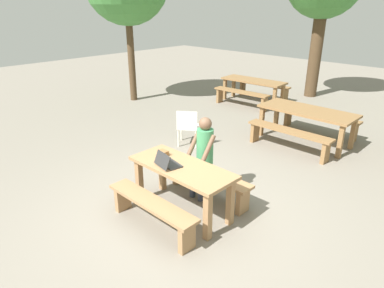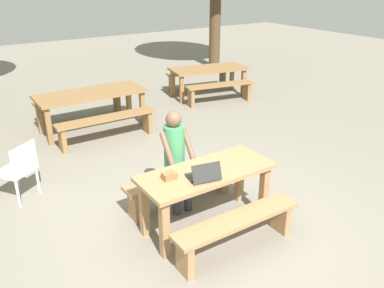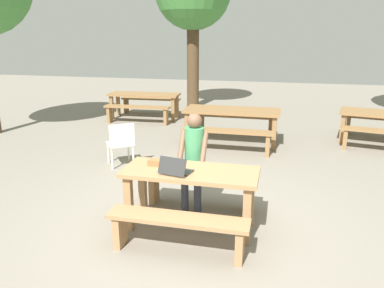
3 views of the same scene
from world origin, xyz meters
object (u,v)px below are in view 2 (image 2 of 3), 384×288
(small_pouch, at_px, (169,176))
(picnic_table_distant, at_px, (208,72))
(picnic_table_mid, at_px, (91,98))
(laptop, at_px, (204,174))
(plastic_chair, at_px, (19,170))
(picnic_table_front, at_px, (207,181))
(person_seated, at_px, (176,155))

(small_pouch, relative_size, picnic_table_distant, 0.08)
(picnic_table_mid, relative_size, picnic_table_distant, 1.04)
(laptop, relative_size, picnic_table_distant, 0.20)
(laptop, relative_size, plastic_chair, 0.47)
(picnic_table_front, bearing_deg, laptop, -134.58)
(laptop, bearing_deg, picnic_table_distant, -114.46)
(plastic_chair, xyz_separation_m, picnic_table_distant, (4.94, 2.59, 0.16))
(laptop, bearing_deg, plastic_chair, -40.45)
(laptop, xyz_separation_m, small_pouch, (-0.32, 0.20, -0.01))
(picnic_table_front, height_order, laptop, laptop)
(small_pouch, height_order, picnic_table_mid, small_pouch)
(small_pouch, height_order, picnic_table_distant, small_pouch)
(small_pouch, bearing_deg, picnic_table_distant, 50.28)
(laptop, relative_size, person_seated, 0.29)
(small_pouch, height_order, person_seated, person_seated)
(plastic_chair, height_order, picnic_table_distant, plastic_chair)
(person_seated, distance_m, plastic_chair, 2.15)
(picnic_table_mid, bearing_deg, laptop, -92.02)
(picnic_table_front, xyz_separation_m, laptop, (-0.14, -0.15, 0.19))
(laptop, height_order, picnic_table_distant, laptop)
(plastic_chair, height_order, picnic_table_mid, plastic_chair)
(laptop, distance_m, picnic_table_mid, 3.98)
(laptop, distance_m, picnic_table_distant, 5.71)
(small_pouch, relative_size, plastic_chair, 0.19)
(picnic_table_mid, distance_m, picnic_table_distant, 3.27)
(laptop, height_order, small_pouch, laptop)
(plastic_chair, bearing_deg, picnic_table_front, 96.81)
(person_seated, relative_size, plastic_chair, 1.62)
(picnic_table_distant, bearing_deg, laptop, -114.80)
(laptop, height_order, person_seated, person_seated)
(picnic_table_mid, bearing_deg, person_seated, -91.44)
(picnic_table_front, distance_m, picnic_table_distant, 5.50)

